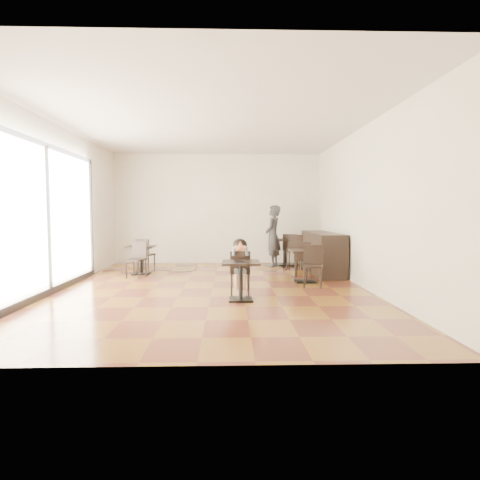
{
  "coord_description": "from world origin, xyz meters",
  "views": [
    {
      "loc": [
        0.32,
        -7.84,
        1.51
      ],
      "look_at": [
        0.53,
        -0.6,
        1.0
      ],
      "focal_mm": 30.0,
      "sensor_mm": 36.0,
      "label": 1
    }
  ],
  "objects_px": {
    "cafe_table_left": "(141,260)",
    "chair_left_b": "(136,260)",
    "chair_mid_b": "(313,266)",
    "chair_back_b": "(294,251)",
    "chair_back_a": "(291,249)",
    "adult_patron": "(273,236)",
    "child_chair": "(240,272)",
    "chair_left_a": "(146,255)",
    "cafe_table_mid": "(305,266)",
    "child": "(240,267)",
    "cafe_table_back": "(286,252)",
    "chair_mid_a": "(303,260)",
    "child_table": "(241,281)"
  },
  "relations": [
    {
      "from": "cafe_table_left",
      "to": "chair_left_b",
      "type": "bearing_deg",
      "value": -90.0
    },
    {
      "from": "chair_mid_b",
      "to": "chair_back_b",
      "type": "relative_size",
      "value": 0.94
    },
    {
      "from": "chair_back_a",
      "to": "adult_patron",
      "type": "bearing_deg",
      "value": 52.05
    },
    {
      "from": "child_chair",
      "to": "chair_left_b",
      "type": "xyz_separation_m",
      "value": [
        -2.33,
        1.89,
        0.01
      ]
    },
    {
      "from": "chair_left_a",
      "to": "chair_back_a",
      "type": "height_order",
      "value": "chair_back_a"
    },
    {
      "from": "cafe_table_mid",
      "to": "chair_left_a",
      "type": "xyz_separation_m",
      "value": [
        -3.77,
        1.77,
        0.07
      ]
    },
    {
      "from": "adult_patron",
      "to": "chair_left_b",
      "type": "height_order",
      "value": "adult_patron"
    },
    {
      "from": "child",
      "to": "cafe_table_back",
      "type": "height_order",
      "value": "child"
    },
    {
      "from": "chair_left_a",
      "to": "cafe_table_left",
      "type": "bearing_deg",
      "value": 108.14
    },
    {
      "from": "cafe_table_left",
      "to": "cafe_table_back",
      "type": "height_order",
      "value": "cafe_table_back"
    },
    {
      "from": "chair_mid_a",
      "to": "cafe_table_back",
      "type": "bearing_deg",
      "value": -73.24
    },
    {
      "from": "cafe_table_left",
      "to": "chair_back_b",
      "type": "distance_m",
      "value": 4.03
    },
    {
      "from": "child",
      "to": "chair_mid_b",
      "type": "distance_m",
      "value": 1.64
    },
    {
      "from": "child_table",
      "to": "adult_patron",
      "type": "height_order",
      "value": "adult_patron"
    },
    {
      "from": "chair_mid_a",
      "to": "chair_left_a",
      "type": "xyz_separation_m",
      "value": [
        -3.82,
        1.22,
        -0.0
      ]
    },
    {
      "from": "chair_back_b",
      "to": "child_table",
      "type": "bearing_deg",
      "value": -92.31
    },
    {
      "from": "chair_mid_b",
      "to": "chair_left_a",
      "type": "xyz_separation_m",
      "value": [
        -3.82,
        2.32,
        -0.0
      ]
    },
    {
      "from": "cafe_table_left",
      "to": "chair_left_a",
      "type": "height_order",
      "value": "chair_left_a"
    },
    {
      "from": "child_chair",
      "to": "cafe_table_mid",
      "type": "relative_size",
      "value": 1.16
    },
    {
      "from": "chair_mid_b",
      "to": "chair_back_b",
      "type": "height_order",
      "value": "chair_back_b"
    },
    {
      "from": "cafe_table_left",
      "to": "chair_left_a",
      "type": "distance_m",
      "value": 0.55
    },
    {
      "from": "child_table",
      "to": "chair_left_a",
      "type": "bearing_deg",
      "value": 123.39
    },
    {
      "from": "child_table",
      "to": "adult_patron",
      "type": "bearing_deg",
      "value": 76.48
    },
    {
      "from": "chair_mid_a",
      "to": "chair_mid_b",
      "type": "relative_size",
      "value": 1.0
    },
    {
      "from": "cafe_table_left",
      "to": "chair_back_a",
      "type": "height_order",
      "value": "chair_back_a"
    },
    {
      "from": "cafe_table_back",
      "to": "chair_left_b",
      "type": "distance_m",
      "value": 4.3
    },
    {
      "from": "child_chair",
      "to": "chair_left_b",
      "type": "height_order",
      "value": "chair_left_b"
    },
    {
      "from": "cafe_table_back",
      "to": "chair_back_a",
      "type": "height_order",
      "value": "chair_back_a"
    },
    {
      "from": "adult_patron",
      "to": "chair_back_b",
      "type": "distance_m",
      "value": 0.73
    },
    {
      "from": "chair_mid_b",
      "to": "cafe_table_back",
      "type": "bearing_deg",
      "value": 106.16
    },
    {
      "from": "cafe_table_back",
      "to": "chair_left_b",
      "type": "height_order",
      "value": "chair_left_b"
    },
    {
      "from": "child_table",
      "to": "child",
      "type": "height_order",
      "value": "child"
    },
    {
      "from": "child_chair",
      "to": "chair_mid_a",
      "type": "height_order",
      "value": "chair_mid_a"
    },
    {
      "from": "cafe_table_back",
      "to": "chair_mid_b",
      "type": "xyz_separation_m",
      "value": [
        0.07,
        -3.32,
        0.05
      ]
    },
    {
      "from": "child_chair",
      "to": "chair_mid_a",
      "type": "distance_m",
      "value": 2.31
    },
    {
      "from": "chair_left_b",
      "to": "adult_patron",
      "type": "bearing_deg",
      "value": 46.42
    },
    {
      "from": "chair_left_a",
      "to": "chair_back_a",
      "type": "relative_size",
      "value": 0.93
    },
    {
      "from": "cafe_table_mid",
      "to": "chair_mid_a",
      "type": "xyz_separation_m",
      "value": [
        0.05,
        0.55,
        0.07
      ]
    },
    {
      "from": "child",
      "to": "chair_left_a",
      "type": "relative_size",
      "value": 1.22
    },
    {
      "from": "child_chair",
      "to": "chair_mid_a",
      "type": "xyz_separation_m",
      "value": [
        1.49,
        1.76,
        0.02
      ]
    },
    {
      "from": "child",
      "to": "cafe_table_mid",
      "type": "distance_m",
      "value": 1.89
    },
    {
      "from": "cafe_table_left",
      "to": "chair_left_b",
      "type": "relative_size",
      "value": 0.83
    },
    {
      "from": "cafe_table_back",
      "to": "child_table",
      "type": "bearing_deg",
      "value": -107.41
    },
    {
      "from": "child",
      "to": "adult_patron",
      "type": "xyz_separation_m",
      "value": [
        1.02,
        3.69,
        0.34
      ]
    },
    {
      "from": "child_chair",
      "to": "child",
      "type": "height_order",
      "value": "child"
    },
    {
      "from": "chair_back_b",
      "to": "cafe_table_mid",
      "type": "bearing_deg",
      "value": -74.1
    },
    {
      "from": "chair_back_b",
      "to": "chair_mid_b",
      "type": "bearing_deg",
      "value": -72.42
    },
    {
      "from": "child",
      "to": "chair_left_b",
      "type": "height_order",
      "value": "child"
    },
    {
      "from": "child_chair",
      "to": "chair_back_a",
      "type": "distance_m",
      "value": 4.34
    },
    {
      "from": "adult_patron",
      "to": "chair_left_a",
      "type": "distance_m",
      "value": 3.45
    }
  ]
}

